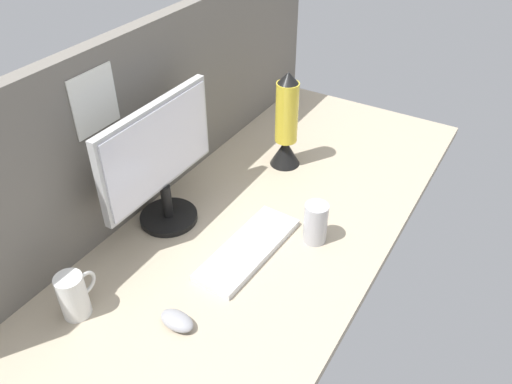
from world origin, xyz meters
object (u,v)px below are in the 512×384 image
lava_lamp (286,128)px  monitor (160,159)px  keyboard (248,249)px  mouse (177,321)px  mug_steel (316,223)px  mug_ceramic_white (74,295)px

lava_lamp → monitor: bearing=160.3°
monitor → keyboard: 36.63cm
mouse → mug_steel: 49.17cm
mouse → mug_steel: bearing=-14.9°
monitor → lava_lamp: (46.90, -16.82, -7.43)cm
monitor → mug_steel: 49.12cm
keyboard → mug_ceramic_white: bearing=151.4°
mouse → monitor: bearing=45.7°
mug_steel → monitor: bearing=108.8°
monitor → keyboard: bearing=-89.2°
keyboard → mug_steel: (14.56, -14.24, 5.48)cm
monitor → mug_ceramic_white: (-41.22, -4.20, -15.90)cm
keyboard → mug_steel: bearing=-41.4°
mug_steel → mug_ceramic_white: size_ratio=1.02×
monitor → mug_ceramic_white: bearing=-174.2°
mouse → mug_ceramic_white: mug_ceramic_white is taller
mouse → lava_lamp: 80.34cm
keyboard → mouse: (-31.87, 1.25, 0.70)cm
mug_steel → lava_lamp: (31.95, 27.20, 8.41)cm
keyboard → mouse: mouse is taller
mouse → lava_lamp: bearing=12.0°
mug_ceramic_white → lava_lamp: lava_lamp is taller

